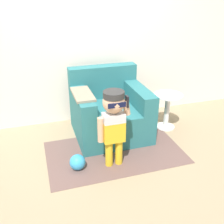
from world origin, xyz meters
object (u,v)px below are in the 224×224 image
object	(u,v)px
side_table	(167,108)
toy_ball	(77,162)
armchair	(109,112)
person_child	(114,118)

from	to	relation	value
side_table	toy_ball	xyz separation A→B (m)	(-1.49, -0.62, -0.23)
armchair	person_child	distance (m)	0.84
person_child	side_table	xyz separation A→B (m)	(1.05, 0.66, -0.31)
person_child	toy_ball	world-z (taller)	person_child
side_table	armchair	bearing A→B (deg)	173.26
armchair	side_table	distance (m)	0.89
armchair	side_table	world-z (taller)	armchair
person_child	toy_ball	size ratio (longest dim) A/B	5.06
armchair	toy_ball	bearing A→B (deg)	-130.41
armchair	person_child	xyz separation A→B (m)	(-0.17, -0.76, 0.30)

